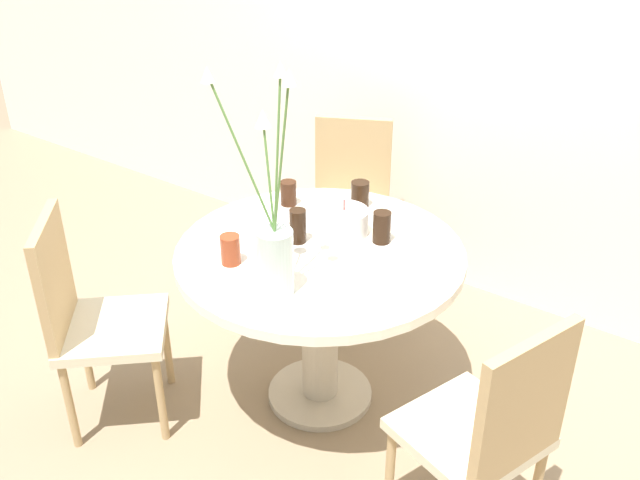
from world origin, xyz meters
name	(u,v)px	position (x,y,z in m)	size (l,w,h in m)	color
ground_plane	(320,396)	(0.00, 0.00, 0.00)	(16.00, 16.00, 0.00)	#89755B
wall_back	(472,35)	(0.00, 1.20, 1.30)	(8.00, 0.05, 2.60)	silver
dining_table	(320,283)	(0.00, 0.00, 0.57)	(1.10, 1.10, 0.72)	silver
chair_near_front	(350,200)	(-0.39, 0.80, 0.51)	(0.53, 0.53, 0.90)	beige
chair_far_back	(89,312)	(-0.66, -0.60, 0.51)	(0.57, 0.57, 0.90)	beige
chair_right_flank	(490,428)	(0.84, -0.28, 0.51)	(0.51, 0.51, 0.90)	beige
birthday_cake	(343,221)	(0.00, 0.16, 0.77)	(0.19, 0.19, 0.15)	white
flower_vase	(274,242)	(0.04, -0.32, 0.91)	(0.30, 0.17, 0.77)	#B2C6C1
side_plate	(270,218)	(-0.31, 0.08, 0.73)	(0.18, 0.18, 0.01)	silver
drink_glass_0	(230,250)	(-0.21, -0.27, 0.78)	(0.07, 0.07, 0.11)	maroon
drink_glass_1	(360,194)	(-0.08, 0.40, 0.78)	(0.08, 0.08, 0.11)	black
drink_glass_2	(298,226)	(-0.10, 0.00, 0.79)	(0.06, 0.06, 0.14)	black
drink_glass_3	(382,227)	(0.16, 0.19, 0.79)	(0.07, 0.07, 0.13)	black
drink_glass_4	(288,193)	(-0.33, 0.24, 0.78)	(0.07, 0.07, 0.11)	#33190C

